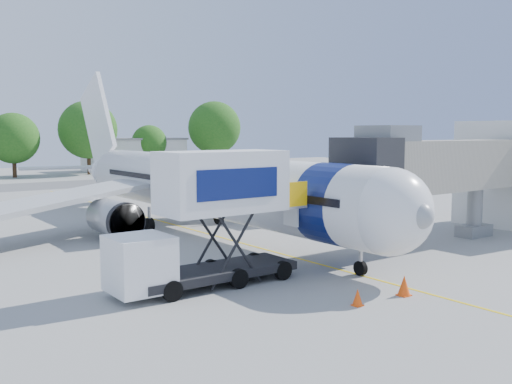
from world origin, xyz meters
TOP-DOWN VIEW (x-y plane):
  - ground at (0.00, 0.00)m, footprint 160.00×160.00m
  - guidance_line at (0.00, 0.00)m, footprint 0.15×70.00m
  - taxiway_strip at (0.00, 42.00)m, footprint 120.00×10.00m
  - aircraft at (0.00, 4.12)m, footprint 34.17×37.73m
  - jet_bridge at (7.99, -7.00)m, footprint 13.90×3.20m
  - catering_hiloader at (-6.27, -7.00)m, footprint 8.50×2.44m
  - safety_cone_a at (-0.97, -12.67)m, footprint 0.50×0.50m
  - safety_cone_b at (-3.35, -12.50)m, footprint 0.39×0.39m
  - outbuilding_right at (22.00, 62.00)m, footprint 16.40×7.40m
  - tree_d at (1.66, 56.76)m, footprint 7.01×7.01m
  - tree_e at (12.05, 56.26)m, footprint 8.55×8.55m
  - tree_f at (23.82, 60.22)m, footprint 5.84×5.84m
  - tree_g at (35.05, 57.76)m, footprint 9.10×9.10m

SIDE VIEW (x-z plane):
  - ground at x=0.00m, z-range 0.00..0.00m
  - taxiway_strip at x=0.00m, z-range 0.00..0.01m
  - guidance_line at x=0.00m, z-range 0.00..0.01m
  - safety_cone_b at x=-3.35m, z-range -0.01..0.61m
  - safety_cone_a at x=-0.97m, z-range -0.02..0.77m
  - outbuilding_right at x=22.00m, z-range 0.01..5.31m
  - catering_hiloader at x=-6.27m, z-range 0.01..5.51m
  - aircraft at x=0.00m, z-range -2.73..8.62m
  - jet_bridge at x=7.99m, z-range 1.04..7.64m
  - tree_f at x=23.82m, z-range 0.79..8.24m
  - tree_d at x=1.66m, z-range 0.95..9.89m
  - tree_e at x=12.05m, z-range 1.17..12.07m
  - tree_g at x=35.05m, z-range 1.24..12.84m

